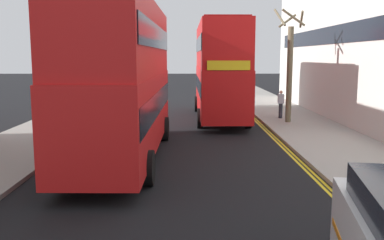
# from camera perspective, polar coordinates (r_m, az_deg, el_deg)

# --- Properties ---
(sidewalk_right) EXTENTS (4.00, 80.00, 0.14)m
(sidewalk_right) POSITION_cam_1_polar(r_m,az_deg,el_deg) (19.07, 18.25, -2.88)
(sidewalk_right) COLOR #9E9991
(sidewalk_right) RESTS_ON ground
(sidewalk_left) EXTENTS (4.00, 80.00, 0.14)m
(sidewalk_left) POSITION_cam_1_polar(r_m,az_deg,el_deg) (19.35, -21.34, -2.88)
(sidewalk_left) COLOR #9E9991
(sidewalk_left) RESTS_ON ground
(kerb_line_outer) EXTENTS (0.10, 56.00, 0.01)m
(kerb_line_outer) POSITION_cam_1_polar(r_m,az_deg,el_deg) (16.62, 13.54, -4.57)
(kerb_line_outer) COLOR yellow
(kerb_line_outer) RESTS_ON ground
(kerb_line_inner) EXTENTS (0.10, 56.00, 0.01)m
(kerb_line_inner) POSITION_cam_1_polar(r_m,az_deg,el_deg) (16.58, 13.00, -4.58)
(kerb_line_inner) COLOR yellow
(kerb_line_inner) RESTS_ON ground
(double_decker_bus_away) EXTENTS (2.92, 10.84, 5.64)m
(double_decker_bus_away) POSITION_cam_1_polar(r_m,az_deg,el_deg) (15.48, -9.25, 5.92)
(double_decker_bus_away) COLOR red
(double_decker_bus_away) RESTS_ON ground
(double_decker_bus_oncoming) EXTENTS (2.84, 10.82, 5.64)m
(double_decker_bus_oncoming) POSITION_cam_1_polar(r_m,az_deg,el_deg) (25.20, 3.73, 6.99)
(double_decker_bus_oncoming) COLOR red
(double_decker_bus_oncoming) RESTS_ON ground
(pedestrian_far) EXTENTS (0.34, 0.22, 1.62)m
(pedestrian_far) POSITION_cam_1_polar(r_m,az_deg,el_deg) (25.17, 11.84, 2.16)
(pedestrian_far) COLOR #2D2D38
(pedestrian_far) RESTS_ON sidewalk_right
(street_tree_mid) EXTENTS (1.52, 1.46, 6.10)m
(street_tree_mid) POSITION_cam_1_polar(r_m,az_deg,el_deg) (23.61, 12.96, 6.89)
(street_tree_mid) COLOR #6B6047
(street_tree_mid) RESTS_ON sidewalk_right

